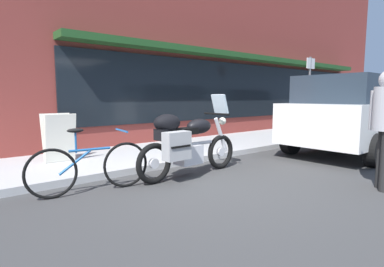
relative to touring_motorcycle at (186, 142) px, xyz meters
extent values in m
plane|color=#373737|center=(0.06, -0.61, -0.61)|extent=(80.00, 80.00, 0.00)
cube|color=maroon|center=(5.46, 3.33, 2.90)|extent=(18.80, 0.35, 7.00)
cube|color=black|center=(5.46, 3.13, 0.94)|extent=(13.16, 0.06, 1.80)
cube|color=#1E471E|center=(5.46, 2.91, 2.04)|extent=(13.16, 0.60, 0.16)
cube|color=#A8A8A8|center=(9.06, 1.95, -0.55)|extent=(30.00, 2.43, 0.12)
torus|color=black|center=(0.89, 0.07, -0.28)|extent=(0.65, 0.12, 0.65)
cylinder|color=silver|center=(0.89, 0.07, -0.28)|extent=(0.16, 0.07, 0.16)
torus|color=black|center=(-0.64, 0.01, -0.28)|extent=(0.65, 0.12, 0.65)
cylinder|color=silver|center=(-0.64, 0.01, -0.28)|extent=(0.16, 0.07, 0.16)
cube|color=silver|center=(0.08, 0.04, -0.23)|extent=(0.45, 0.32, 0.32)
cylinder|color=silver|center=(0.13, 0.04, -0.06)|extent=(1.00, 0.10, 0.06)
ellipsoid|color=black|center=(0.33, 0.05, 0.24)|extent=(0.53, 0.30, 0.26)
cube|color=black|center=(-0.09, 0.03, 0.18)|extent=(0.61, 0.26, 0.11)
cube|color=black|center=(-0.42, 0.02, 0.16)|extent=(0.29, 0.23, 0.18)
cylinder|color=silver|center=(0.89, 0.07, 0.04)|extent=(0.35, 0.08, 0.67)
cylinder|color=black|center=(0.77, 0.07, 0.44)|extent=(0.06, 0.62, 0.04)
cube|color=silver|center=(0.85, 0.07, 0.62)|extent=(0.16, 0.33, 0.35)
sphere|color=#EAEACC|center=(0.93, 0.07, 0.30)|extent=(0.14, 0.14, 0.14)
cube|color=#A4A4A4|center=(-0.36, -0.22, 0.00)|extent=(0.45, 0.22, 0.44)
cube|color=black|center=(-0.36, -0.33, 0.00)|extent=(0.37, 0.03, 0.03)
ellipsoid|color=black|center=(-0.37, 0.02, 0.34)|extent=(0.49, 0.34, 0.28)
torus|color=black|center=(-1.05, 0.14, -0.26)|extent=(0.68, 0.13, 0.68)
torus|color=black|center=(-2.08, 0.27, -0.26)|extent=(0.68, 0.13, 0.68)
cylinder|color=#1E5999|center=(-1.57, 0.21, 0.02)|extent=(0.57, 0.11, 0.04)
cylinder|color=#1E5999|center=(-1.77, 0.23, -0.14)|extent=(0.45, 0.10, 0.33)
cylinder|color=#1E5999|center=(-1.75, 0.23, 0.14)|extent=(0.03, 0.03, 0.30)
ellipsoid|color=black|center=(-1.75, 0.23, 0.30)|extent=(0.23, 0.13, 0.06)
cylinder|color=#1E5999|center=(-1.10, 0.14, 0.26)|extent=(0.09, 0.48, 0.03)
cube|color=silver|center=(4.75, -0.81, 0.16)|extent=(4.46, 1.87, 0.88)
cube|color=#232D38|center=(4.48, -0.81, 0.90)|extent=(3.04, 1.64, 0.60)
cylinder|color=black|center=(6.21, 0.12, -0.28)|extent=(0.66, 0.23, 0.66)
cylinder|color=black|center=(3.27, 0.09, -0.28)|extent=(0.66, 0.23, 0.66)
cylinder|color=black|center=(3.29, -1.74, -0.28)|extent=(0.66, 0.23, 0.66)
cylinder|color=black|center=(1.86, -2.34, -0.17)|extent=(0.14, 0.14, 0.87)
cylinder|color=#9E9EA3|center=(1.85, -2.18, 0.55)|extent=(0.10, 0.10, 0.59)
cube|color=silver|center=(-1.42, 2.00, -0.02)|extent=(0.55, 0.19, 0.92)
cube|color=silver|center=(-1.42, 2.22, -0.02)|extent=(0.55, 0.19, 0.92)
cylinder|color=#59595B|center=(5.88, 1.18, 0.74)|extent=(0.07, 0.07, 2.46)
cube|color=silver|center=(5.88, 1.16, 1.77)|extent=(0.44, 0.02, 0.32)
cylinder|color=black|center=(7.94, 0.08, -0.28)|extent=(0.67, 0.25, 0.66)
camera|label=1|loc=(-3.22, -4.02, 0.76)|focal=29.08mm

